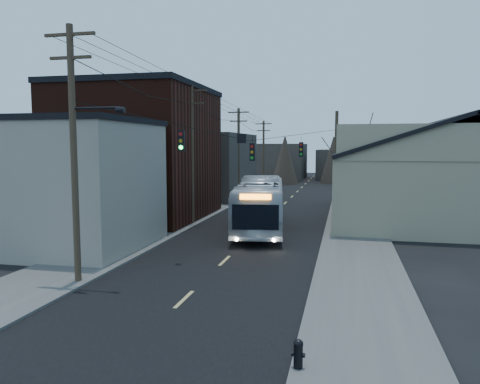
{
  "coord_description": "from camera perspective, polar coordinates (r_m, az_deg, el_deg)",
  "views": [
    {
      "loc": [
        5.76,
        -14.05,
        5.72
      ],
      "look_at": [
        -0.25,
        12.58,
        3.0
      ],
      "focal_mm": 35.0,
      "sensor_mm": 36.0,
      "label": 1
    }
  ],
  "objects": [
    {
      "name": "building_far_left",
      "position": [
        79.97,
        4.25,
        3.73
      ],
      "size": [
        10.0,
        12.0,
        6.0
      ],
      "primitive_type": "cube",
      "color": "#332F29",
      "rests_on": "ground"
    },
    {
      "name": "building_left_far",
      "position": [
        52.37,
        -4.25,
        3.25
      ],
      "size": [
        9.0,
        14.0,
        7.0
      ],
      "primitive_type": "cube",
      "color": "#332F29",
      "rests_on": "ground"
    },
    {
      "name": "sidewalk_left",
      "position": [
        46.07,
        -2.82,
        -1.37
      ],
      "size": [
        4.0,
        110.0,
        0.12
      ],
      "primitive_type": "cube",
      "color": "#474744",
      "rests_on": "ground"
    },
    {
      "name": "ground",
      "position": [
        16.23,
        -9.27,
        -15.03
      ],
      "size": [
        160.0,
        160.0,
        0.0
      ],
      "primitive_type": "plane",
      "color": "black",
      "rests_on": "ground"
    },
    {
      "name": "fire_hydrant",
      "position": [
        12.55,
        7.11,
        -18.84
      ],
      "size": [
        0.35,
        0.26,
        0.75
      ],
      "rotation": [
        0.0,
        0.0,
        -0.11
      ],
      "color": "black",
      "rests_on": "sidewalk_right"
    },
    {
      "name": "bare_tree",
      "position": [
        34.12,
        13.94,
        1.96
      ],
      "size": [
        0.4,
        0.4,
        7.2
      ],
      "primitive_type": "cone",
      "color": "black",
      "rests_on": "ground"
    },
    {
      "name": "utility_lines",
      "position": [
        39.22,
        -0.37,
        4.57
      ],
      "size": [
        11.24,
        45.28,
        10.5
      ],
      "color": "#382B1E",
      "rests_on": "ground"
    },
    {
      "name": "bus",
      "position": [
        31.76,
        2.47,
        -1.47
      ],
      "size": [
        4.67,
        12.97,
        3.53
      ],
      "primitive_type": "imported",
      "rotation": [
        0.0,
        0.0,
        3.28
      ],
      "color": "#B8BEC5",
      "rests_on": "ground"
    },
    {
      "name": "parked_car",
      "position": [
        50.07,
        1.39,
        -0.02
      ],
      "size": [
        1.71,
        4.53,
        1.48
      ],
      "primitive_type": "imported",
      "rotation": [
        0.0,
        0.0,
        0.03
      ],
      "color": "#9C9EA4",
      "rests_on": "ground"
    },
    {
      "name": "sidewalk_right",
      "position": [
        44.42,
        13.56,
        -1.79
      ],
      "size": [
        4.0,
        110.0,
        0.12
      ],
      "primitive_type": "cube",
      "color": "#474744",
      "rests_on": "ground"
    },
    {
      "name": "building_far_right",
      "position": [
        84.12,
        13.57,
        3.34
      ],
      "size": [
        12.0,
        14.0,
        5.0
      ],
      "primitive_type": "cube",
      "color": "#332F29",
      "rests_on": "ground"
    },
    {
      "name": "road_surface",
      "position": [
        44.79,
        5.22,
        -1.65
      ],
      "size": [
        9.0,
        110.0,
        0.02
      ],
      "primitive_type": "cube",
      "color": "black",
      "rests_on": "ground"
    },
    {
      "name": "building_clapboard",
      "position": [
        27.46,
        -19.86,
        0.71
      ],
      "size": [
        8.0,
        8.0,
        7.0
      ],
      "primitive_type": "cube",
      "color": "gray",
      "rests_on": "ground"
    },
    {
      "name": "building_brick",
      "position": [
        37.53,
        -12.16,
        4.47
      ],
      "size": [
        10.0,
        12.0,
        10.0
      ],
      "primitive_type": "cube",
      "color": "black",
      "rests_on": "ground"
    },
    {
      "name": "warehouse",
      "position": [
        39.83,
        23.15,
        0.88
      ],
      "size": [
        16.16,
        20.6,
        7.73
      ],
      "color": "gray",
      "rests_on": "ground"
    }
  ]
}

